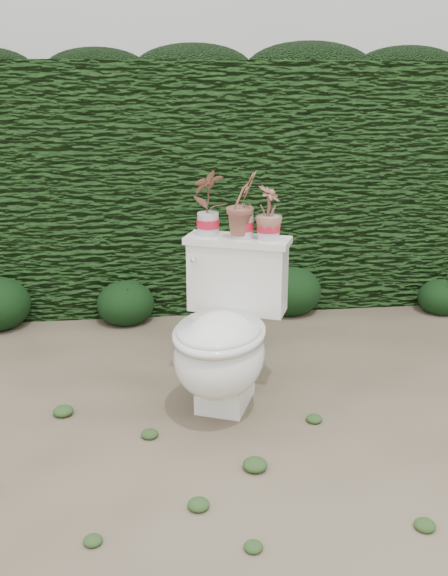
{
  "coord_description": "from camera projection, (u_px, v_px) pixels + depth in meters",
  "views": [
    {
      "loc": [
        -0.4,
        -2.87,
        1.51
      ],
      "look_at": [
        -0.05,
        0.0,
        0.55
      ],
      "focal_mm": 40.0,
      "sensor_mm": 36.0,
      "label": 1
    }
  ],
  "objects": [
    {
      "name": "ground",
      "position": [
        234.0,
        391.0,
        3.23
      ],
      "size": [
        60.0,
        60.0,
        0.0
      ],
      "primitive_type": "plane",
      "color": "#807058",
      "rests_on": "ground"
    },
    {
      "name": "toilet",
      "position": [
        224.0,
        337.0,
        2.98
      ],
      "size": [
        0.68,
        0.8,
        0.78
      ],
      "rotation": [
        0.0,
        0.0,
        -0.39
      ],
      "color": "white",
      "rests_on": "ground"
    },
    {
      "name": "potted_plant_right",
      "position": [
        269.0,
        214.0,
        2.99
      ],
      "size": [
        0.17,
        0.17,
        0.24
      ],
      "primitive_type": "imported",
      "rotation": [
        0.0,
        0.0,
        1.18
      ],
      "color": "#33621E",
      "rests_on": "toilet"
    },
    {
      "name": "hedge",
      "position": [
        204.0,
        182.0,
        4.48
      ],
      "size": [
        8.0,
        1.0,
        1.6
      ],
      "primitive_type": "cube",
      "color": "#214617",
      "rests_on": "ground"
    },
    {
      "name": "liriope_clump_2",
      "position": [
        125.0,
        299.0,
        4.11
      ],
      "size": [
        0.37,
        0.37,
        0.29
      ],
      "primitive_type": "ellipsoid",
      "color": "black",
      "rests_on": "ground"
    },
    {
      "name": "potted_plant_left",
      "position": [
        208.0,
        204.0,
        3.06
      ],
      "size": [
        0.19,
        0.17,
        0.3
      ],
      "primitive_type": "imported",
      "rotation": [
        0.0,
        0.0,
        3.66
      ],
      "color": "#33621E",
      "rests_on": "toilet"
    },
    {
      "name": "house_wall",
      "position": [
        219.0,
        36.0,
        8.32
      ],
      "size": [
        8.0,
        3.5,
        4.0
      ],
      "primitive_type": "cube",
      "color": "silver",
      "rests_on": "ground"
    },
    {
      "name": "liriope_clump_4",
      "position": [
        442.0,
        294.0,
        4.29
      ],
      "size": [
        0.31,
        0.31,
        0.25
      ],
      "primitive_type": "ellipsoid",
      "color": "black",
      "rests_on": "ground"
    },
    {
      "name": "liriope_clump_3",
      "position": [
        289.0,
        286.0,
        4.28
      ],
      "size": [
        0.43,
        0.43,
        0.34
      ],
      "primitive_type": "ellipsoid",
      "color": "black",
      "rests_on": "ground"
    },
    {
      "name": "potted_plant_center",
      "position": [
        243.0,
        206.0,
        3.01
      ],
      "size": [
        0.21,
        0.21,
        0.3
      ],
      "primitive_type": "imported",
      "rotation": [
        0.0,
        0.0,
        0.72
      ],
      "color": "#33621E",
      "rests_on": "toilet"
    }
  ]
}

